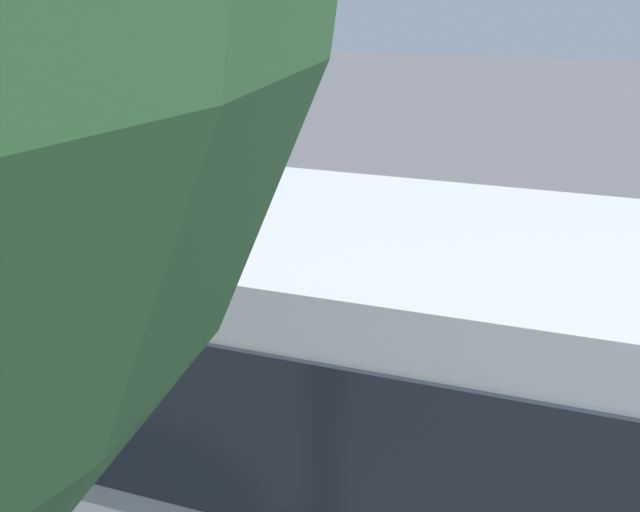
% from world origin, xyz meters
% --- Properties ---
extents(ground_plane, '(80.00, 80.00, 0.00)m').
position_xyz_m(ground_plane, '(0.00, 0.00, 0.00)').
color(ground_plane, '#4C4C51').
extents(tour_bus, '(11.36, 2.67, 3.25)m').
position_xyz_m(tour_bus, '(0.63, 4.71, 1.65)').
color(tour_bus, '#B7BABF').
rests_on(tour_bus, ground_plane).
extents(spectator_far_left, '(0.57, 0.38, 1.77)m').
position_xyz_m(spectator_far_left, '(-1.26, 1.72, 1.07)').
color(spectator_far_left, '#473823').
rests_on(spectator_far_left, ground_plane).
extents(spectator_left, '(0.58, 0.34, 1.80)m').
position_xyz_m(spectator_left, '(-0.01, 1.68, 1.08)').
color(spectator_left, '#473823').
rests_on(spectator_left, ground_plane).
extents(spectator_centre, '(0.57, 0.32, 1.79)m').
position_xyz_m(spectator_centre, '(1.01, 1.53, 1.07)').
color(spectator_centre, black).
rests_on(spectator_centre, ground_plane).
extents(spectator_right, '(0.57, 0.38, 1.82)m').
position_xyz_m(spectator_right, '(1.99, 1.75, 1.09)').
color(spectator_right, '#473823').
rests_on(spectator_right, ground_plane).
extents(spectator_far_right, '(0.57, 0.38, 1.71)m').
position_xyz_m(spectator_far_right, '(3.04, 1.65, 1.01)').
color(spectator_far_right, '#473823').
rests_on(spectator_far_right, ground_plane).
extents(parked_motorcycle_silver, '(2.02, 0.75, 0.99)m').
position_xyz_m(parked_motorcycle_silver, '(-2.67, 2.79, 0.48)').
color(parked_motorcycle_silver, black).
rests_on(parked_motorcycle_silver, ground_plane).
extents(stunt_motorcycle, '(2.05, 0.62, 1.23)m').
position_xyz_m(stunt_motorcycle, '(2.85, -3.45, 0.61)').
color(stunt_motorcycle, black).
rests_on(stunt_motorcycle, ground_plane).
extents(traffic_cone, '(0.34, 0.34, 0.63)m').
position_xyz_m(traffic_cone, '(-0.13, -2.47, 0.30)').
color(traffic_cone, orange).
rests_on(traffic_cone, ground_plane).
extents(bay_line_b, '(0.28, 4.01, 0.01)m').
position_xyz_m(bay_line_b, '(-0.31, -0.65, 0.00)').
color(bay_line_b, white).
rests_on(bay_line_b, ground_plane).
extents(bay_line_c, '(0.30, 4.29, 0.01)m').
position_xyz_m(bay_line_c, '(2.28, -0.65, 0.00)').
color(bay_line_c, white).
rests_on(bay_line_c, ground_plane).
extents(bay_line_d, '(0.31, 4.59, 0.01)m').
position_xyz_m(bay_line_d, '(4.88, -0.65, 0.00)').
color(bay_line_d, white).
rests_on(bay_line_d, ground_plane).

